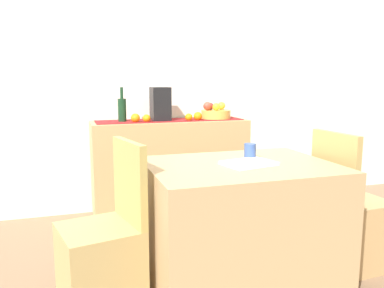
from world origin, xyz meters
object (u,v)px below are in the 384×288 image
object	(u,v)px
fruit_bowl	(216,114)
open_book	(249,163)
sideboard_console	(170,167)
coffee_cup	(250,152)
dining_table	(239,225)
wine_bottle	(122,109)
coffee_maker	(160,104)
chair_by_corner	(351,227)
chair_near_window	(103,259)

from	to	relation	value
fruit_bowl	open_book	bearing A→B (deg)	-103.39
sideboard_console	coffee_cup	size ratio (longest dim) A/B	14.33
dining_table	coffee_cup	world-z (taller)	coffee_cup
wine_bottle	coffee_maker	world-z (taller)	wine_bottle
dining_table	chair_by_corner	world-z (taller)	chair_by_corner
fruit_bowl	chair_near_window	size ratio (longest dim) A/B	0.30
coffee_cup	chair_near_window	distance (m)	1.05
chair_near_window	chair_by_corner	distance (m)	1.60
dining_table	chair_near_window	xyz separation A→B (m)	(-0.80, 0.00, -0.10)
open_book	dining_table	bearing A→B (deg)	121.83
wine_bottle	dining_table	size ratio (longest dim) A/B	0.28
sideboard_console	chair_near_window	size ratio (longest dim) A/B	1.55
dining_table	coffee_cup	bearing A→B (deg)	44.09
coffee_maker	coffee_cup	xyz separation A→B (m)	(0.26, -1.27, -0.22)
fruit_bowl	dining_table	world-z (taller)	fruit_bowl
coffee_maker	dining_table	xyz separation A→B (m)	(0.16, -1.38, -0.64)
sideboard_console	dining_table	xyz separation A→B (m)	(0.07, -1.38, -0.06)
wine_bottle	open_book	distance (m)	1.52
coffee_maker	open_book	size ratio (longest dim) A/B	1.06
sideboard_console	dining_table	world-z (taller)	sideboard_console
coffee_maker	chair_by_corner	world-z (taller)	coffee_maker
coffee_maker	coffee_cup	world-z (taller)	coffee_maker
fruit_bowl	chair_near_window	distance (m)	1.91
open_book	chair_by_corner	bearing A→B (deg)	-10.23
fruit_bowl	coffee_cup	world-z (taller)	fruit_bowl
chair_by_corner	wine_bottle	bearing A→B (deg)	133.12
fruit_bowl	dining_table	size ratio (longest dim) A/B	0.25
chair_near_window	chair_by_corner	xyz separation A→B (m)	(1.60, -0.00, 0.00)
open_book	chair_near_window	distance (m)	0.96
wine_bottle	chair_near_window	size ratio (longest dim) A/B	0.33
fruit_bowl	coffee_cup	bearing A→B (deg)	-101.61
chair_near_window	fruit_bowl	bearing A→B (deg)	49.60
fruit_bowl	dining_table	bearing A→B (deg)	-105.06
dining_table	chair_by_corner	size ratio (longest dim) A/B	1.19
chair_by_corner	chair_near_window	bearing A→B (deg)	179.83
fruit_bowl	wine_bottle	bearing A→B (deg)	-180.00
fruit_bowl	coffee_maker	xyz separation A→B (m)	(-0.53, 0.00, 0.10)
wine_bottle	chair_near_window	world-z (taller)	wine_bottle
dining_table	open_book	size ratio (longest dim) A/B	3.82
sideboard_console	coffee_maker	size ratio (longest dim) A/B	4.68
coffee_cup	wine_bottle	bearing A→B (deg)	115.32
wine_bottle	chair_by_corner	xyz separation A→B (m)	(1.29, -1.38, -0.70)
wine_bottle	chair_near_window	xyz separation A→B (m)	(-0.31, -1.37, -0.70)
dining_table	coffee_maker	bearing A→B (deg)	96.43
fruit_bowl	coffee_maker	world-z (taller)	coffee_maker
coffee_maker	chair_by_corner	size ratio (longest dim) A/B	0.33
sideboard_console	wine_bottle	size ratio (longest dim) A/B	4.65
fruit_bowl	chair_by_corner	xyz separation A→B (m)	(0.43, -1.38, -0.64)
sideboard_console	coffee_maker	xyz separation A→B (m)	(-0.09, 0.00, 0.58)
fruit_bowl	chair_near_window	xyz separation A→B (m)	(-1.17, -1.37, -0.64)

